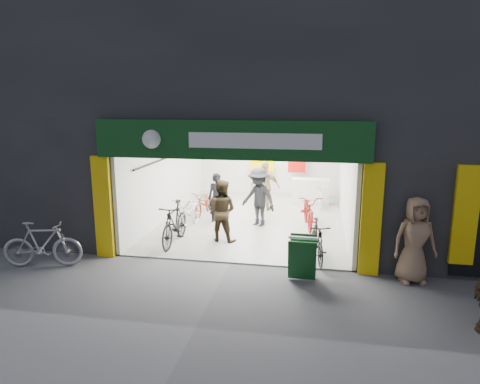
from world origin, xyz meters
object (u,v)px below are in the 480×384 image
(parked_bike, at_px, (42,244))
(sandwich_board, at_px, (303,256))
(pedestrian_near, at_px, (415,240))
(bike_left_front, at_px, (189,213))
(bike_right_front, at_px, (317,241))

(parked_bike, bearing_deg, sandwich_board, -99.68)
(pedestrian_near, height_order, sandwich_board, pedestrian_near)
(parked_bike, relative_size, sandwich_board, 1.97)
(bike_left_front, distance_m, parked_bike, 4.36)
(bike_right_front, xyz_separation_m, parked_bike, (-6.48, -1.57, 0.05))
(bike_right_front, relative_size, parked_bike, 0.92)
(bike_left_front, distance_m, sandwich_board, 4.73)
(bike_left_front, bearing_deg, sandwich_board, -40.67)
(pedestrian_near, bearing_deg, bike_right_front, 145.00)
(bike_left_front, distance_m, bike_right_front, 4.34)
(bike_right_front, xyz_separation_m, pedestrian_near, (2.08, -0.90, 0.44))
(parked_bike, relative_size, pedestrian_near, 0.97)
(bike_right_front, bearing_deg, pedestrian_near, -32.30)
(parked_bike, xyz_separation_m, pedestrian_near, (8.55, 0.67, 0.40))
(bike_right_front, bearing_deg, sandwich_board, -114.25)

